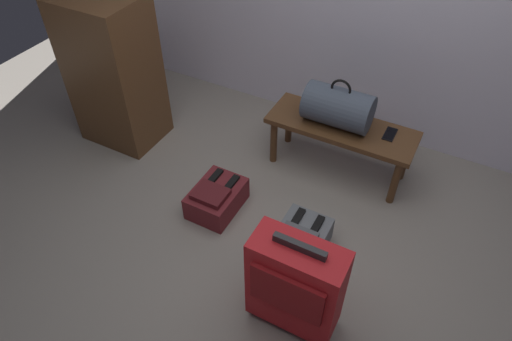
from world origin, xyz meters
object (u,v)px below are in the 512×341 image
(bench, at_px, (341,132))
(duffel_bag_slate, at_px, (338,107))
(suitcase_upright_red, at_px, (295,284))
(backpack_maroon, at_px, (217,198))
(side_cabinet, at_px, (114,72))
(cell_phone, at_px, (390,134))
(backpack_grey, at_px, (300,241))

(bench, height_order, duffel_bag_slate, duffel_bag_slate)
(duffel_bag_slate, relative_size, suitcase_upright_red, 0.67)
(backpack_maroon, distance_m, side_cabinet, 1.19)
(backpack_maroon, bearing_deg, bench, 52.62)
(backpack_maroon, bearing_deg, cell_phone, 41.99)
(suitcase_upright_red, xyz_separation_m, backpack_maroon, (-0.77, 0.50, -0.24))
(backpack_maroon, height_order, side_cabinet, side_cabinet)
(bench, bearing_deg, cell_phone, 9.32)
(suitcase_upright_red, relative_size, backpack_maroon, 1.72)
(bench, relative_size, backpack_maroon, 2.63)
(side_cabinet, bearing_deg, duffel_bag_slate, 13.76)
(duffel_bag_slate, xyz_separation_m, suitcase_upright_red, (0.26, -1.23, -0.19))
(backpack_maroon, relative_size, backpack_grey, 1.00)
(cell_phone, xyz_separation_m, backpack_maroon, (-0.87, -0.78, -0.31))
(suitcase_upright_red, bearing_deg, side_cabinet, 154.98)
(bench, relative_size, backpack_grey, 2.63)
(cell_phone, height_order, backpack_maroon, cell_phone)
(duffel_bag_slate, bearing_deg, cell_phone, 8.15)
(cell_phone, relative_size, backpack_maroon, 0.38)
(backpack_maroon, bearing_deg, suitcase_upright_red, -32.78)
(cell_phone, bearing_deg, duffel_bag_slate, -171.85)
(bench, distance_m, suitcase_upright_red, 1.25)
(bench, distance_m, cell_phone, 0.32)
(cell_phone, xyz_separation_m, backpack_grey, (-0.24, -0.85, -0.31))
(backpack_grey, bearing_deg, side_cabinet, 166.03)
(cell_phone, xyz_separation_m, suitcase_upright_red, (-0.09, -1.28, -0.07))
(backpack_maroon, height_order, backpack_grey, same)
(backpack_grey, height_order, side_cabinet, side_cabinet)
(backpack_maroon, bearing_deg, side_cabinet, 161.49)
(bench, xyz_separation_m, backpack_maroon, (-0.56, -0.73, -0.24))
(duffel_bag_slate, distance_m, side_cabinet, 1.60)
(backpack_grey, bearing_deg, duffel_bag_slate, 98.16)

